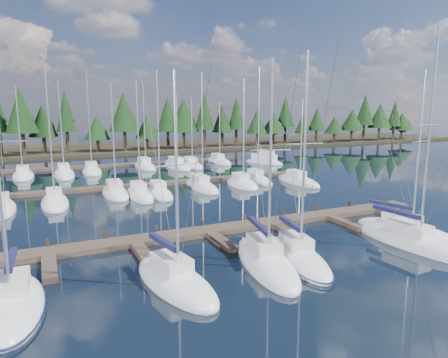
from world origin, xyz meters
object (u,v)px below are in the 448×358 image
front_sailboat_1 (12,305)px  front_sailboat_4 (298,257)px  main_dock (210,233)px  motor_yacht_right (264,161)px  front_sailboat_2 (175,281)px  front_sailboat_5 (413,242)px  front_sailboat_3 (266,261)px  front_sailboat_6 (406,232)px

front_sailboat_1 → front_sailboat_4: 17.12m
main_dock → motor_yacht_right: size_ratio=5.07×
main_dock → front_sailboat_2: bearing=-125.6°
front_sailboat_4 → front_sailboat_5: front_sailboat_5 is taller
main_dock → front_sailboat_1: front_sailboat_1 is taller
front_sailboat_1 → front_sailboat_5: bearing=-3.8°
front_sailboat_3 → front_sailboat_4: front_sailboat_4 is taller
front_sailboat_6 → motor_yacht_right: 42.92m
main_dock → front_sailboat_4: (3.25, -7.50, 0.09)m
main_dock → front_sailboat_5: size_ratio=2.69×
front_sailboat_2 → motor_yacht_right: front_sailboat_2 is taller
main_dock → front_sailboat_6: bearing=-24.3°
front_sailboat_3 → motor_yacht_right: front_sailboat_3 is taller
front_sailboat_6 → front_sailboat_3: bearing=-177.2°
front_sailboat_1 → front_sailboat_3: size_ratio=1.13×
main_dock → front_sailboat_2: size_ratio=3.39×
front_sailboat_3 → front_sailboat_4: size_ratio=0.96×
front_sailboat_2 → front_sailboat_3: front_sailboat_3 is taller
main_dock → front_sailboat_1: size_ratio=2.80×
front_sailboat_2 → front_sailboat_5: (18.24, -1.06, 0.02)m
front_sailboat_1 → motor_yacht_right: front_sailboat_1 is taller
front_sailboat_1 → front_sailboat_6: front_sailboat_1 is taller
front_sailboat_4 → motor_yacht_right: bearing=62.2°
front_sailboat_1 → front_sailboat_2: front_sailboat_1 is taller
front_sailboat_1 → front_sailboat_3: 14.77m
front_sailboat_1 → front_sailboat_4: front_sailboat_1 is taller
front_sailboat_4 → motor_yacht_right: size_ratio=1.67×
front_sailboat_6 → motor_yacht_right: (11.15, 41.45, 0.17)m
front_sailboat_3 → front_sailboat_6: front_sailboat_3 is taller
front_sailboat_2 → front_sailboat_3: 6.34m
front_sailboat_2 → front_sailboat_4: size_ratio=0.90×
main_dock → front_sailboat_4: front_sailboat_4 is taller
front_sailboat_5 → motor_yacht_right: (12.84, 43.53, 0.16)m
front_sailboat_2 → front_sailboat_4: 8.67m
front_sailboat_4 → front_sailboat_6: size_ratio=1.04×
main_dock → front_sailboat_6: (14.49, -6.55, 0.08)m
front_sailboat_1 → front_sailboat_4: bearing=-2.1°
front_sailboat_3 → motor_yacht_right: bearing=59.6°
front_sailboat_2 → front_sailboat_6: 19.95m
front_sailboat_3 → front_sailboat_2: bearing=-176.8°
main_dock → motor_yacht_right: 43.31m
front_sailboat_5 → front_sailboat_6: (1.68, 2.08, -0.01)m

